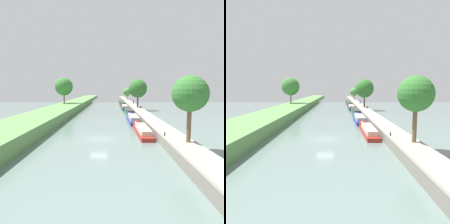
# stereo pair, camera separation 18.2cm
# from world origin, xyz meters

# --- Properties ---
(ground_plane) EXTENTS (160.00, 160.00, 0.00)m
(ground_plane) POSITION_xyz_m (0.00, 0.00, 0.00)
(ground_plane) COLOR slate
(left_grassy_bank) EXTENTS (8.36, 260.00, 2.02)m
(left_grassy_bank) POSITION_xyz_m (-12.40, 0.00, 1.01)
(left_grassy_bank) COLOR #5B894C
(left_grassy_bank) RESTS_ON ground_plane
(right_towpath) EXTENTS (3.11, 260.00, 1.17)m
(right_towpath) POSITION_xyz_m (9.78, 0.00, 0.58)
(right_towpath) COLOR gray
(right_towpath) RESTS_ON ground_plane
(stone_quay) EXTENTS (0.25, 260.00, 1.22)m
(stone_quay) POSITION_xyz_m (8.10, 0.00, 0.61)
(stone_quay) COLOR gray
(stone_quay) RESTS_ON ground_plane
(narrowboat_red) EXTENTS (1.81, 12.11, 1.85)m
(narrowboat_red) POSITION_xyz_m (6.65, 3.79, 0.51)
(narrowboat_red) COLOR maroon
(narrowboat_red) RESTS_ON ground_plane
(narrowboat_blue) EXTENTS (2.12, 12.20, 2.09)m
(narrowboat_blue) POSITION_xyz_m (6.47, 16.03, 0.59)
(narrowboat_blue) COLOR #283D93
(narrowboat_blue) RESTS_ON ground_plane
(narrowboat_green) EXTENTS (1.92, 14.84, 2.03)m
(narrowboat_green) POSITION_xyz_m (6.83, 30.28, 0.57)
(narrowboat_green) COLOR #1E6033
(narrowboat_green) RESTS_ON ground_plane
(narrowboat_navy) EXTENTS (2.03, 14.56, 2.02)m
(narrowboat_navy) POSITION_xyz_m (6.55, 45.17, 0.54)
(narrowboat_navy) COLOR #141E42
(narrowboat_navy) RESTS_ON ground_plane
(narrowboat_maroon) EXTENTS (2.08, 15.35, 1.98)m
(narrowboat_maroon) POSITION_xyz_m (6.76, 61.43, 0.54)
(narrowboat_maroon) COLOR maroon
(narrowboat_maroon) RESTS_ON ground_plane
(narrowboat_teal) EXTENTS (1.98, 12.97, 1.88)m
(narrowboat_teal) POSITION_xyz_m (6.67, 76.03, 0.49)
(narrowboat_teal) COLOR #195B60
(narrowboat_teal) RESTS_ON ground_plane
(tree_rightbank_near) EXTENTS (3.99, 3.99, 7.41)m
(tree_rightbank_near) POSITION_xyz_m (10.38, -6.52, 6.52)
(tree_rightbank_near) COLOR brown
(tree_rightbank_near) RESTS_ON right_towpath
(tree_rightbank_midnear) EXTENTS (5.93, 5.93, 8.92)m
(tree_rightbank_midnear) POSITION_xyz_m (10.35, 38.94, 7.10)
(tree_rightbank_midnear) COLOR #4C3828
(tree_rightbank_midnear) RESTS_ON right_towpath
(tree_rightbank_midfar) EXTENTS (4.41, 4.41, 6.22)m
(tree_rightbank_midfar) POSITION_xyz_m (10.56, 86.50, 5.17)
(tree_rightbank_midfar) COLOR brown
(tree_rightbank_midfar) RESTS_ON right_towpath
(tree_leftbank_downstream) EXTENTS (6.15, 6.15, 8.83)m
(tree_leftbank_downstream) POSITION_xyz_m (-14.48, 44.25, 7.76)
(tree_leftbank_downstream) COLOR brown
(tree_leftbank_downstream) RESTS_ON left_grassy_bank
(person_walking) EXTENTS (0.34, 0.34, 1.66)m
(person_walking) POSITION_xyz_m (10.31, 51.56, 2.04)
(person_walking) COLOR #282D42
(person_walking) RESTS_ON right_towpath
(mooring_bollard_near) EXTENTS (0.16, 0.16, 0.45)m
(mooring_bollard_near) POSITION_xyz_m (8.53, -3.35, 1.39)
(mooring_bollard_near) COLOR black
(mooring_bollard_near) RESTS_ON right_towpath
(mooring_bollard_far) EXTENTS (0.16, 0.16, 0.45)m
(mooring_bollard_far) POSITION_xyz_m (8.53, 81.62, 1.39)
(mooring_bollard_far) COLOR black
(mooring_bollard_far) RESTS_ON right_towpath
(park_bench) EXTENTS (0.44, 1.50, 0.47)m
(park_bench) POSITION_xyz_m (10.89, 35.45, 1.51)
(park_bench) COLOR #333338
(park_bench) RESTS_ON right_towpath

